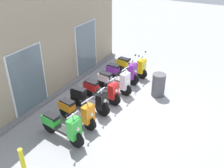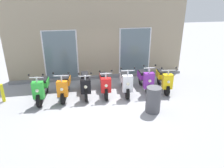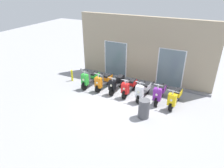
{
  "view_description": "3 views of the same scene",
  "coord_description": "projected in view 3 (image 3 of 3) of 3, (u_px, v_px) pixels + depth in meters",
  "views": [
    {
      "loc": [
        -6.86,
        -3.34,
        5.16
      ],
      "look_at": [
        0.36,
        0.67,
        0.59
      ],
      "focal_mm": 40.67,
      "sensor_mm": 36.0,
      "label": 1
    },
    {
      "loc": [
        -1.21,
        -6.95,
        3.84
      ],
      "look_at": [
        0.15,
        0.27,
        0.68
      ],
      "focal_mm": 34.85,
      "sensor_mm": 36.0,
      "label": 2
    },
    {
      "loc": [
        3.53,
        -8.41,
        5.59
      ],
      "look_at": [
        -0.78,
        0.31,
        0.72
      ],
      "focal_mm": 33.07,
      "sensor_mm": 36.0,
      "label": 3
    }
  ],
  "objects": [
    {
      "name": "scooter_red",
      "position": [
        129.0,
        87.0,
        11.17
      ],
      "size": [
        0.51,
        1.63,
        1.19
      ],
      "color": "black",
      "rests_on": "ground_plane"
    },
    {
      "name": "storefront_facade",
      "position": [
        143.0,
        52.0,
        12.1
      ],
      "size": [
        8.14,
        0.5,
        3.89
      ],
      "color": "gray",
      "rests_on": "ground_plane"
    },
    {
      "name": "trash_bin",
      "position": [
        144.0,
        109.0,
        9.26
      ],
      "size": [
        0.5,
        0.5,
        0.9
      ],
      "primitive_type": "cylinder",
      "color": "#4C4C51",
      "rests_on": "ground_plane"
    },
    {
      "name": "scooter_orange",
      "position": [
        104.0,
        81.0,
        11.76
      ],
      "size": [
        0.61,
        1.56,
        1.22
      ],
      "color": "black",
      "rests_on": "ground_plane"
    },
    {
      "name": "scooter_green",
      "position": [
        90.0,
        79.0,
        12.02
      ],
      "size": [
        0.55,
        1.63,
        1.24
      ],
      "color": "black",
      "rests_on": "ground_plane"
    },
    {
      "name": "scooter_white",
      "position": [
        143.0,
        91.0,
        10.75
      ],
      "size": [
        0.57,
        1.57,
        1.27
      ],
      "color": "black",
      "rests_on": "ground_plane"
    },
    {
      "name": "curb_bollard",
      "position": [
        72.0,
        75.0,
        12.77
      ],
      "size": [
        0.12,
        0.12,
        0.7
      ],
      "primitive_type": "cylinder",
      "color": "yellow",
      "rests_on": "ground_plane"
    },
    {
      "name": "scooter_purple",
      "position": [
        160.0,
        93.0,
        10.48
      ],
      "size": [
        0.52,
        1.58,
        1.29
      ],
      "color": "black",
      "rests_on": "ground_plane"
    },
    {
      "name": "ground_plane",
      "position": [
        123.0,
        102.0,
        10.64
      ],
      "size": [
        40.0,
        40.0,
        0.0
      ],
      "primitive_type": "plane",
      "color": "#939399"
    },
    {
      "name": "scooter_black",
      "position": [
        117.0,
        83.0,
        11.48
      ],
      "size": [
        0.51,
        1.63,
        1.14
      ],
      "color": "black",
      "rests_on": "ground_plane"
    },
    {
      "name": "scooter_yellow",
      "position": [
        175.0,
        98.0,
        10.13
      ],
      "size": [
        0.62,
        1.55,
        1.17
      ],
      "color": "black",
      "rests_on": "ground_plane"
    }
  ]
}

